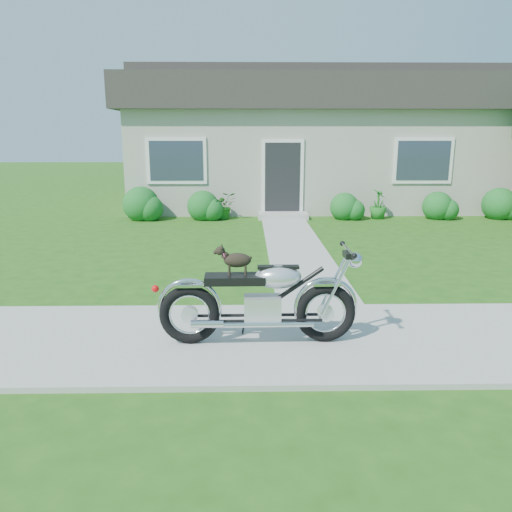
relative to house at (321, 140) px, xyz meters
The scene contains 8 objects.
ground 12.19m from the house, 89.99° to the right, with size 80.00×80.00×0.00m, color #235114.
sidewalk 12.18m from the house, 89.99° to the right, with size 24.00×2.20×0.04m, color #9E9B93.
walkway 7.47m from the house, 102.09° to the right, with size 1.20×8.00×0.03m, color #9E9B93.
house is the anchor object (origin of this frame).
shrub_row 3.98m from the house, 100.86° to the right, with size 11.02×1.00×1.00m.
potted_plant_left 5.00m from the house, 132.51° to the right, with size 0.68×0.59×0.76m, color #185817.
potted_plant_right 4.04m from the house, 71.06° to the right, with size 0.47×0.47×0.84m, color #1E6F21.
motorcycle_with_dog 12.49m from the house, 100.91° to the right, with size 2.22×0.60×1.10m.
Camera 1 is at (-2.51, -5.35, 2.28)m, focal length 35.00 mm.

